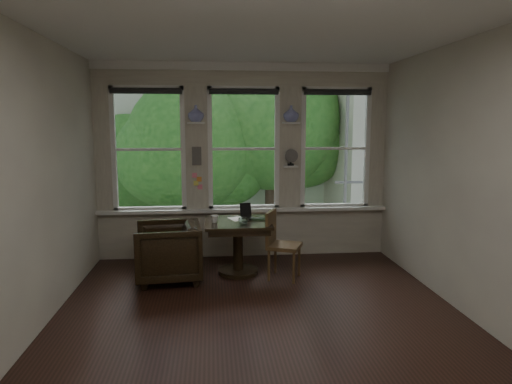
{
  "coord_description": "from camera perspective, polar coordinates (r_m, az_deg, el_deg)",
  "views": [
    {
      "loc": [
        -0.5,
        -4.85,
        2.07
      ],
      "look_at": [
        0.06,
        0.9,
        1.22
      ],
      "focal_mm": 32.0,
      "sensor_mm": 36.0,
      "label": 1
    }
  ],
  "objects": [
    {
      "name": "ground",
      "position": [
        5.3,
        0.31,
        -14.62
      ],
      "size": [
        4.5,
        4.5,
        0.0
      ],
      "primitive_type": "plane",
      "color": "black",
      "rests_on": "ground"
    },
    {
      "name": "ceiling",
      "position": [
        4.96,
        0.34,
        19.18
      ],
      "size": [
        4.5,
        4.5,
        0.0
      ],
      "primitive_type": "plane",
      "rotation": [
        3.14,
        0.0,
        0.0
      ],
      "color": "silver",
      "rests_on": "ground"
    },
    {
      "name": "wall_back",
      "position": [
        7.14,
        -1.55,
        3.81
      ],
      "size": [
        4.5,
        0.0,
        4.5
      ],
      "primitive_type": "plane",
      "rotation": [
        1.57,
        0.0,
        0.0
      ],
      "color": "beige",
      "rests_on": "ground"
    },
    {
      "name": "wall_front",
      "position": [
        2.71,
        5.26,
        -3.85
      ],
      "size": [
        4.5,
        0.0,
        4.5
      ],
      "primitive_type": "plane",
      "rotation": [
        -1.57,
        0.0,
        0.0
      ],
      "color": "beige",
      "rests_on": "ground"
    },
    {
      "name": "wall_left",
      "position": [
        5.19,
        -25.25,
        1.26
      ],
      "size": [
        0.0,
        4.5,
        4.5
      ],
      "primitive_type": "plane",
      "rotation": [
        1.57,
        0.0,
        1.57
      ],
      "color": "beige",
      "rests_on": "ground"
    },
    {
      "name": "wall_right",
      "position": [
        5.61,
        23.86,
        1.82
      ],
      "size": [
        0.0,
        4.5,
        4.5
      ],
      "primitive_type": "plane",
      "rotation": [
        1.57,
        0.0,
        -1.57
      ],
      "color": "beige",
      "rests_on": "ground"
    },
    {
      "name": "window_left",
      "position": [
        7.17,
        -13.24,
        5.21
      ],
      "size": [
        1.1,
        0.12,
        1.9
      ],
      "primitive_type": null,
      "color": "white",
      "rests_on": "ground"
    },
    {
      "name": "window_center",
      "position": [
        7.13,
        -1.56,
        5.41
      ],
      "size": [
        1.1,
        0.12,
        1.9
      ],
      "primitive_type": null,
      "color": "white",
      "rests_on": "ground"
    },
    {
      "name": "window_right",
      "position": [
        7.37,
        9.81,
        5.39
      ],
      "size": [
        1.1,
        0.12,
        1.9
      ],
      "primitive_type": null,
      "color": "white",
      "rests_on": "ground"
    },
    {
      "name": "shelf_left",
      "position": [
        7.0,
        -7.51,
        8.56
      ],
      "size": [
        0.26,
        0.16,
        0.03
      ],
      "primitive_type": "cube",
      "color": "white",
      "rests_on": "ground"
    },
    {
      "name": "shelf_right",
      "position": [
        7.11,
        4.4,
        8.61
      ],
      "size": [
        0.26,
        0.16,
        0.03
      ],
      "primitive_type": "cube",
      "color": "white",
      "rests_on": "ground"
    },
    {
      "name": "intercom",
      "position": [
        7.05,
        -7.42,
        4.5
      ],
      "size": [
        0.14,
        0.06,
        0.28
      ],
      "primitive_type": "cube",
      "color": "#59544F",
      "rests_on": "ground"
    },
    {
      "name": "sticky_notes",
      "position": [
        7.09,
        -7.37,
        1.67
      ],
      "size": [
        0.16,
        0.01,
        0.24
      ],
      "primitive_type": null,
      "color": "pink",
      "rests_on": "ground"
    },
    {
      "name": "desk_fan",
      "position": [
        7.11,
        4.37,
        4.01
      ],
      "size": [
        0.2,
        0.2,
        0.24
      ],
      "primitive_type": null,
      "color": "#59544F",
      "rests_on": "ground"
    },
    {
      "name": "vase_left",
      "position": [
        7.0,
        -7.53,
        9.7
      ],
      "size": [
        0.24,
        0.24,
        0.25
      ],
      "primitive_type": "imported",
      "color": "white",
      "rests_on": "shelf_left"
    },
    {
      "name": "vase_right",
      "position": [
        7.11,
        4.41,
        9.73
      ],
      "size": [
        0.24,
        0.24,
        0.25
      ],
      "primitive_type": "imported",
      "color": "white",
      "rests_on": "shelf_right"
    },
    {
      "name": "table",
      "position": [
        6.42,
        -2.26,
        -6.94
      ],
      "size": [
        0.9,
        0.9,
        0.75
      ],
      "primitive_type": null,
      "color": "black",
      "rests_on": "ground"
    },
    {
      "name": "armchair_left",
      "position": [
        6.24,
        -10.94,
        -7.37
      ],
      "size": [
        0.94,
        0.92,
        0.78
      ],
      "primitive_type": "imported",
      "rotation": [
        0.0,
        0.0,
        -1.47
      ],
      "color": "black",
      "rests_on": "ground"
    },
    {
      "name": "cushion_red",
      "position": [
        6.23,
        -10.95,
        -6.85
      ],
      "size": [
        0.45,
        0.45,
        0.06
      ],
      "primitive_type": "cube",
      "color": "maroon",
      "rests_on": "armchair_left"
    },
    {
      "name": "side_chair_right",
      "position": [
        6.2,
        3.57,
        -6.68
      ],
      "size": [
        0.55,
        0.55,
        0.92
      ],
      "primitive_type": null,
      "rotation": [
        0.0,
        0.0,
        1.17
      ],
      "color": "#3F2816",
      "rests_on": "ground"
    },
    {
      "name": "laptop",
      "position": [
        6.38,
        -0.14,
        -3.44
      ],
      "size": [
        0.35,
        0.25,
        0.03
      ],
      "primitive_type": "imported",
      "rotation": [
        0.0,
        0.0,
        -0.11
      ],
      "color": "black",
      "rests_on": "table"
    },
    {
      "name": "mug",
      "position": [
        6.25,
        -5.19,
        -3.38
      ],
      "size": [
        0.12,
        0.12,
        0.1
      ],
      "primitive_type": "imported",
      "rotation": [
        0.0,
        0.0,
        0.17
      ],
      "color": "white",
      "rests_on": "table"
    },
    {
      "name": "drinking_glass",
      "position": [
        6.08,
        -1.61,
        -3.67
      ],
      "size": [
        0.15,
        0.15,
        0.1
      ],
      "primitive_type": "imported",
      "rotation": [
        0.0,
        0.0,
        0.16
      ],
      "color": "white",
      "rests_on": "table"
    },
    {
      "name": "tablet",
      "position": [
        6.5,
        -1.3,
        -2.35
      ],
      "size": [
        0.17,
        0.12,
        0.22
      ],
      "primitive_type": "cube",
      "rotation": [
        -0.26,
        0.0,
        0.27
      ],
      "color": "black",
      "rests_on": "table"
    },
    {
      "name": "papers",
      "position": [
        6.47,
        -2.24,
        -3.38
      ],
      "size": [
        0.3,
        0.35,
        0.0
      ],
      "primitive_type": "cube",
      "rotation": [
        0.0,
        0.0,
        0.32
      ],
      "color": "silver",
      "rests_on": "table"
    }
  ]
}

